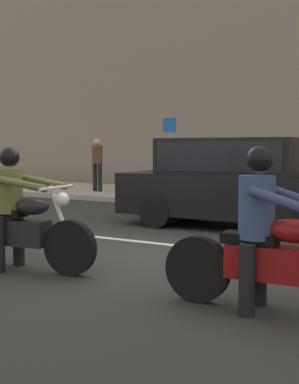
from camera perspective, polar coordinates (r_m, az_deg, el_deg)
name	(u,v)px	position (r m, az deg, el deg)	size (l,w,h in m)	color
ground_plane	(142,255)	(7.50, -0.83, -6.96)	(80.00, 80.00, 0.00)	#292929
sidewalk_slab	(292,201)	(14.85, 15.42, -0.96)	(40.00, 4.40, 0.14)	#99968E
lane_marking_stripe	(132,241)	(8.64, -1.97, -5.35)	(18.00, 0.14, 0.01)	silver
motorcycle_with_rider_olive	(17,220)	(6.75, -14.36, -2.97)	(2.20, 0.73, 1.55)	black
motorcycle_with_rider_denim_blue	(267,245)	(4.97, 12.79, -5.74)	(2.09, 0.70, 1.56)	black
parked_sedan_black	(240,182)	(10.04, 9.88, 1.08)	(4.74, 1.82, 1.72)	black
street_sign_post	(170,147)	(15.80, 2.25, 4.96)	(0.44, 0.08, 2.32)	gray
pedestrian_bystander	(97,161)	(16.66, -5.76, 3.43)	(0.34, 0.34, 1.68)	black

